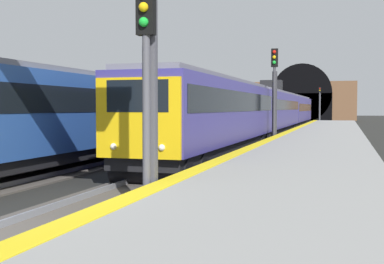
{
  "coord_description": "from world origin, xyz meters",
  "views": [
    {
      "loc": [
        -7.94,
        -5.87,
        2.47
      ],
      "look_at": [
        11.63,
        0.06,
        1.49
      ],
      "focal_mm": 47.53,
      "sensor_mm": 36.0,
      "label": 1
    }
  ],
  "objects_px": {
    "train_adjacent_platform": "(150,112)",
    "railway_signal_mid": "(274,90)",
    "railway_signal_near": "(146,80)",
    "railway_signal_far": "(320,102)",
    "train_main_approaching": "(271,111)"
  },
  "relations": [
    {
      "from": "railway_signal_near",
      "to": "railway_signal_mid",
      "type": "xyz_separation_m",
      "value": [
        19.68,
        0.0,
        0.47
      ]
    },
    {
      "from": "railway_signal_near",
      "to": "railway_signal_mid",
      "type": "bearing_deg",
      "value": -180.0
    },
    {
      "from": "railway_signal_near",
      "to": "railway_signal_far",
      "type": "relative_size",
      "value": 0.88
    },
    {
      "from": "train_adjacent_platform",
      "to": "railway_signal_near",
      "type": "xyz_separation_m",
      "value": [
        -16.81,
        -6.59,
        0.82
      ]
    },
    {
      "from": "train_adjacent_platform",
      "to": "railway_signal_near",
      "type": "height_order",
      "value": "railway_signal_near"
    },
    {
      "from": "railway_signal_far",
      "to": "train_main_approaching",
      "type": "bearing_deg",
      "value": -2.65
    },
    {
      "from": "train_adjacent_platform",
      "to": "railway_signal_mid",
      "type": "distance_m",
      "value": 7.3
    },
    {
      "from": "train_main_approaching",
      "to": "railway_signal_near",
      "type": "xyz_separation_m",
      "value": [
        -31.91,
        -1.91,
        0.86
      ]
    },
    {
      "from": "railway_signal_mid",
      "to": "train_adjacent_platform",
      "type": "bearing_deg",
      "value": -66.47
    },
    {
      "from": "train_main_approaching",
      "to": "railway_signal_mid",
      "type": "xyz_separation_m",
      "value": [
        -12.23,
        -1.91,
        1.33
      ]
    },
    {
      "from": "train_main_approaching",
      "to": "railway_signal_far",
      "type": "xyz_separation_m",
      "value": [
        41.31,
        -1.91,
        1.13
      ]
    },
    {
      "from": "railway_signal_near",
      "to": "railway_signal_mid",
      "type": "relative_size",
      "value": 0.85
    },
    {
      "from": "train_main_approaching",
      "to": "train_adjacent_platform",
      "type": "distance_m",
      "value": 15.81
    },
    {
      "from": "train_main_approaching",
      "to": "railway_signal_far",
      "type": "relative_size",
      "value": 9.82
    },
    {
      "from": "train_main_approaching",
      "to": "railway_signal_mid",
      "type": "bearing_deg",
      "value": 9.01
    }
  ]
}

